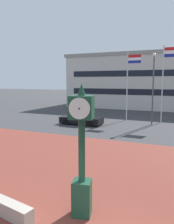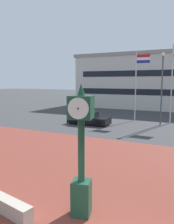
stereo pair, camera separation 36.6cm
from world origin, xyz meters
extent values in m
cube|color=brown|center=(0.00, 3.84, 0.00)|extent=(44.00, 15.68, 0.01)
cube|color=#19422D|center=(-1.42, 1.98, 0.58)|extent=(0.73, 0.73, 1.16)
cylinder|color=#19422D|center=(-1.42, 1.98, 2.18)|extent=(0.22, 0.22, 2.04)
cube|color=#19422D|center=(-1.42, 1.98, 3.56)|extent=(0.88, 0.88, 0.72)
cylinder|color=silver|center=(-1.52, 2.34, 3.56)|extent=(0.63, 0.19, 0.64)
sphere|color=black|center=(-1.53, 2.36, 3.56)|extent=(0.05, 0.05, 0.05)
cylinder|color=silver|center=(-1.33, 1.61, 3.56)|extent=(0.63, 0.19, 0.64)
sphere|color=black|center=(-1.32, 1.59, 3.56)|extent=(0.05, 0.05, 0.05)
cone|color=#19422D|center=(-1.42, 1.98, 4.11)|extent=(0.25, 0.25, 0.37)
cube|color=black|center=(-8.37, 16.53, 0.44)|extent=(4.26, 1.73, 0.64)
cube|color=black|center=(-8.58, 16.53, 1.00)|extent=(1.96, 1.48, 0.56)
cylinder|color=black|center=(-7.05, 17.33, 0.32)|extent=(0.64, 0.22, 0.64)
cylinder|color=black|center=(-7.05, 15.73, 0.32)|extent=(0.64, 0.22, 0.64)
cylinder|color=black|center=(-9.69, 17.33, 0.32)|extent=(0.64, 0.22, 0.64)
cylinder|color=black|center=(-9.69, 15.73, 0.32)|extent=(0.64, 0.22, 0.64)
cylinder|color=silver|center=(-4.85, 20.95, 3.67)|extent=(0.12, 0.12, 7.33)
sphere|color=gold|center=(-4.85, 20.95, 7.39)|extent=(0.14, 0.14, 0.14)
cube|color=red|center=(-4.09, 20.95, 7.03)|extent=(1.39, 0.02, 0.30)
cube|color=white|center=(-4.09, 20.95, 6.74)|extent=(1.39, 0.02, 0.30)
cube|color=navy|center=(-4.09, 20.95, 6.44)|extent=(1.39, 0.02, 0.30)
cylinder|color=silver|center=(-1.10, 20.95, 3.96)|extent=(0.12, 0.12, 7.92)
sphere|color=gold|center=(-1.10, 20.95, 7.98)|extent=(0.14, 0.14, 0.14)
cube|color=red|center=(-0.29, 20.95, 7.61)|extent=(1.51, 0.02, 0.33)
cube|color=white|center=(-0.29, 20.95, 7.28)|extent=(1.51, 0.02, 0.33)
cube|color=navy|center=(-0.29, 20.95, 6.95)|extent=(1.51, 0.02, 0.33)
cube|color=beige|center=(-3.19, 37.49, 4.14)|extent=(29.05, 14.50, 8.28)
cube|color=gray|center=(-3.19, 37.49, 8.53)|extent=(29.63, 14.79, 0.50)
cube|color=black|center=(-3.19, 30.22, 2.76)|extent=(26.14, 0.04, 0.90)
cube|color=black|center=(-3.19, 30.22, 5.52)|extent=(26.14, 0.04, 0.90)
cylinder|color=#4C4C51|center=(-1.82, 19.39, 3.38)|extent=(0.14, 0.14, 6.77)
sphere|color=white|center=(-1.82, 19.39, 6.92)|extent=(0.36, 0.36, 0.36)
camera|label=1|loc=(1.64, -4.48, 4.36)|focal=37.27mm
camera|label=2|loc=(1.97, -4.33, 4.36)|focal=37.27mm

